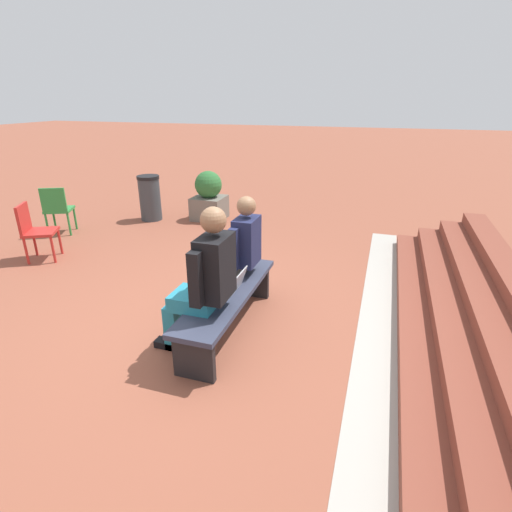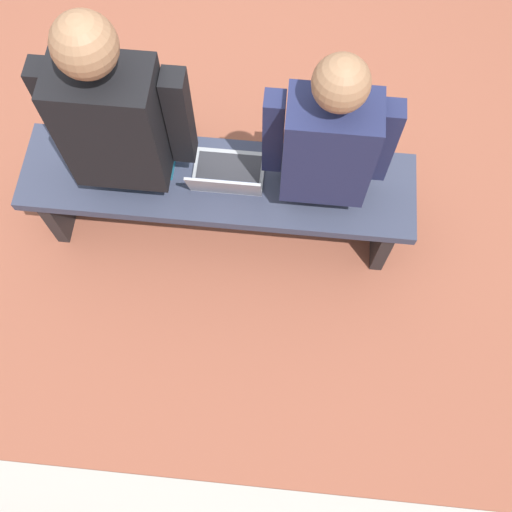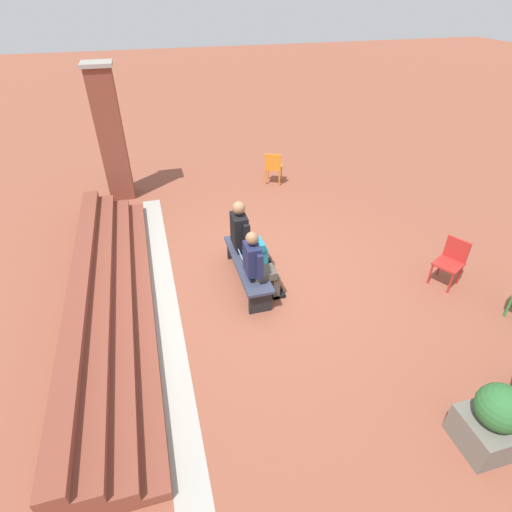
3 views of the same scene
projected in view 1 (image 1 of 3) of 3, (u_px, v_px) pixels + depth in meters
name	position (u px, v px, depth m)	size (l,w,h in m)	color
ground_plane	(210.00, 331.00, 4.12)	(60.00, 60.00, 0.00)	brown
concrete_strip	(375.00, 356.00, 3.73)	(7.41, 0.40, 0.01)	#A8A399
brick_steps	(494.00, 355.00, 3.37)	(6.61, 1.20, 0.60)	brown
bench	(228.00, 300.00, 4.02)	(1.80, 0.44, 0.45)	#33384C
person_student	(238.00, 251.00, 4.32)	(0.52, 0.66, 1.31)	#4C473D
person_adult	(204.00, 279.00, 3.56)	(0.58, 0.74, 1.41)	teal
laptop	(231.00, 285.00, 4.00)	(0.32, 0.29, 0.21)	#9EA0A5
plastic_chair_far_right	(34.00, 228.00, 5.77)	(0.57, 0.57, 0.84)	red
plastic_chair_far_left	(57.00, 207.00, 6.85)	(0.56, 0.56, 0.84)	#2D893D
planter	(209.00, 197.00, 7.74)	(0.60, 0.60, 0.94)	#6B665B
litter_bin	(150.00, 198.00, 7.69)	(0.42, 0.42, 0.86)	#383D42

